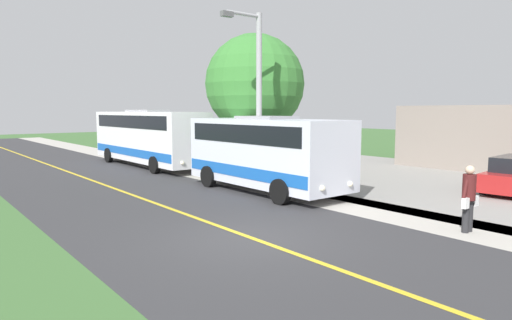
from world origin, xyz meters
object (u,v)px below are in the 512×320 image
object	(u,v)px
shuttle_bus_front	(266,150)
pedestrian_with_bags	(469,196)
transit_bus_rear	(148,135)
tree_curbside	(255,84)
street_light_pole	(256,92)

from	to	relation	value
shuttle_bus_front	pedestrian_with_bags	bearing A→B (deg)	92.13
transit_bus_rear	pedestrian_with_bags	world-z (taller)	transit_bus_rear
shuttle_bus_front	tree_curbside	bearing A→B (deg)	-123.37
street_light_pole	transit_bus_rear	bearing A→B (deg)	-87.61
tree_curbside	street_light_pole	bearing A→B (deg)	52.61
street_light_pole	shuttle_bus_front	bearing A→B (deg)	73.31
shuttle_bus_front	transit_bus_rear	distance (m)	10.68
pedestrian_with_bags	shuttle_bus_front	bearing A→B (deg)	-87.87
pedestrian_with_bags	transit_bus_rear	bearing A→B (deg)	-88.74
shuttle_bus_front	pedestrian_with_bags	world-z (taller)	shuttle_bus_front
transit_bus_rear	street_light_pole	world-z (taller)	street_light_pole
pedestrian_with_bags	street_light_pole	bearing A→B (deg)	-89.96
shuttle_bus_front	transit_bus_rear	bearing A→B (deg)	-89.40
transit_bus_rear	street_light_pole	xyz separation A→B (m)	(-0.40, 9.70, 2.21)
tree_curbside	pedestrian_with_bags	bearing A→B (deg)	78.42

